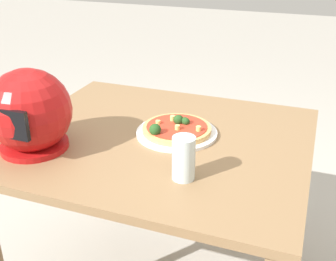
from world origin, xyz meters
name	(u,v)px	position (x,y,z in m)	size (l,w,h in m)	color
dining_table	(159,157)	(0.00, 0.00, 0.65)	(1.07, 0.93, 0.73)	olive
pizza_plate	(177,133)	(-0.05, -0.04, 0.74)	(0.30, 0.30, 0.01)	white
pizza	(176,128)	(-0.05, -0.04, 0.76)	(0.25, 0.25, 0.06)	tan
motorcycle_helmet	(29,112)	(0.37, 0.23, 0.87)	(0.28, 0.28, 0.28)	#B21414
drinking_glass	(184,158)	(-0.17, 0.24, 0.80)	(0.07, 0.07, 0.14)	silver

